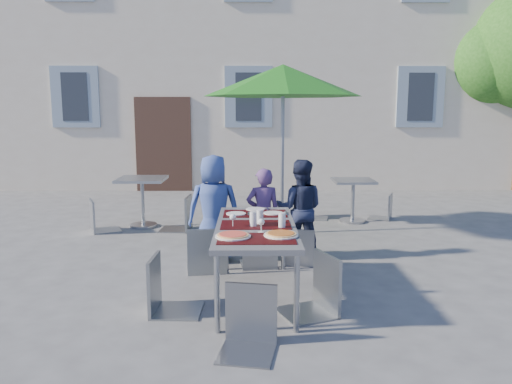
{
  "coord_description": "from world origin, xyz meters",
  "views": [
    {
      "loc": [
        0.03,
        -4.28,
        1.9
      ],
      "look_at": [
        0.1,
        1.55,
        0.94
      ],
      "focal_mm": 35.0,
      "sensor_mm": 36.0,
      "label": 1
    }
  ],
  "objects_px": {
    "chair_3": "(164,250)",
    "bg_chair_r_1": "(386,192)",
    "dining_table": "(256,230)",
    "bg_chair_l_1": "(312,189)",
    "chair_1": "(259,223)",
    "chair_4": "(318,249)",
    "pizza_near_right": "(281,234)",
    "child_2": "(300,209)",
    "cafe_table_0": "(142,192)",
    "patio_umbrella": "(283,82)",
    "cafe_table_1": "(353,193)",
    "pizza_near_left": "(233,235)",
    "chair_2": "(299,224)",
    "bg_chair_l_0": "(98,196)",
    "child_1": "(263,215)",
    "chair_0": "(206,221)",
    "child_0": "(214,208)",
    "chair_5": "(249,281)",
    "bg_chair_r_0": "(181,192)"
  },
  "relations": [
    {
      "from": "patio_umbrella",
      "to": "child_2",
      "type": "bearing_deg",
      "value": -83.52
    },
    {
      "from": "patio_umbrella",
      "to": "pizza_near_left",
      "type": "bearing_deg",
      "value": -101.7
    },
    {
      "from": "pizza_near_right",
      "to": "cafe_table_0",
      "type": "bearing_deg",
      "value": 119.72
    },
    {
      "from": "bg_chair_r_1",
      "to": "dining_table",
      "type": "bearing_deg",
      "value": -122.4
    },
    {
      "from": "chair_3",
      "to": "bg_chair_r_1",
      "type": "relative_size",
      "value": 1.21
    },
    {
      "from": "child_1",
      "to": "bg_chair_r_1",
      "type": "distance_m",
      "value": 3.26
    },
    {
      "from": "pizza_near_left",
      "to": "pizza_near_right",
      "type": "height_order",
      "value": "same"
    },
    {
      "from": "dining_table",
      "to": "bg_chair_l_1",
      "type": "relative_size",
      "value": 2.08
    },
    {
      "from": "dining_table",
      "to": "chair_3",
      "type": "relative_size",
      "value": 1.8
    },
    {
      "from": "dining_table",
      "to": "pizza_near_right",
      "type": "xyz_separation_m",
      "value": [
        0.23,
        -0.46,
        0.07
      ]
    },
    {
      "from": "child_2",
      "to": "cafe_table_0",
      "type": "relative_size",
      "value": 1.58
    },
    {
      "from": "bg_chair_r_1",
      "to": "bg_chair_r_0",
      "type": "bearing_deg",
      "value": -167.43
    },
    {
      "from": "cafe_table_0",
      "to": "bg_chair_r_0",
      "type": "xyz_separation_m",
      "value": [
        0.67,
        -0.24,
        0.04
      ]
    },
    {
      "from": "chair_4",
      "to": "pizza_near_right",
      "type": "bearing_deg",
      "value": -176.04
    },
    {
      "from": "dining_table",
      "to": "chair_0",
      "type": "height_order",
      "value": "chair_0"
    },
    {
      "from": "child_1",
      "to": "cafe_table_0",
      "type": "xyz_separation_m",
      "value": [
        -1.93,
        1.87,
        -0.01
      ]
    },
    {
      "from": "chair_2",
      "to": "chair_1",
      "type": "bearing_deg",
      "value": -165.05
    },
    {
      "from": "chair_4",
      "to": "cafe_table_0",
      "type": "height_order",
      "value": "chair_4"
    },
    {
      "from": "pizza_near_left",
      "to": "chair_2",
      "type": "xyz_separation_m",
      "value": [
        0.76,
        1.56,
        -0.25
      ]
    },
    {
      "from": "bg_chair_r_1",
      "to": "bg_chair_l_0",
      "type": "bearing_deg",
      "value": -169.95
    },
    {
      "from": "pizza_near_left",
      "to": "cafe_table_1",
      "type": "xyz_separation_m",
      "value": [
        1.91,
        3.93,
        -0.27
      ]
    },
    {
      "from": "bg_chair_l_0",
      "to": "cafe_table_1",
      "type": "bearing_deg",
      "value": 8.58
    },
    {
      "from": "pizza_near_left",
      "to": "chair_0",
      "type": "relative_size",
      "value": 0.32
    },
    {
      "from": "chair_3",
      "to": "child_1",
      "type": "bearing_deg",
      "value": 59.69
    },
    {
      "from": "child_2",
      "to": "bg_chair_l_0",
      "type": "distance_m",
      "value": 3.35
    },
    {
      "from": "chair_1",
      "to": "chair_3",
      "type": "xyz_separation_m",
      "value": [
        -0.91,
        -1.33,
        0.04
      ]
    },
    {
      "from": "bg_chair_l_1",
      "to": "chair_4",
      "type": "bearing_deg",
      "value": -96.26
    },
    {
      "from": "chair_2",
      "to": "bg_chair_l_0",
      "type": "height_order",
      "value": "bg_chair_l_0"
    },
    {
      "from": "chair_5",
      "to": "bg_chair_l_1",
      "type": "bearing_deg",
      "value": 77.36
    },
    {
      "from": "chair_0",
      "to": "chair_4",
      "type": "height_order",
      "value": "chair_4"
    },
    {
      "from": "child_0",
      "to": "child_1",
      "type": "bearing_deg",
      "value": 177.55
    },
    {
      "from": "chair_1",
      "to": "chair_3",
      "type": "height_order",
      "value": "chair_3"
    },
    {
      "from": "pizza_near_right",
      "to": "child_2",
      "type": "bearing_deg",
      "value": 79.0
    },
    {
      "from": "pizza_near_right",
      "to": "bg_chair_l_0",
      "type": "height_order",
      "value": "bg_chair_l_0"
    },
    {
      "from": "chair_1",
      "to": "cafe_table_1",
      "type": "distance_m",
      "value": 3.0
    },
    {
      "from": "dining_table",
      "to": "patio_umbrella",
      "type": "xyz_separation_m",
      "value": [
        0.44,
        2.65,
        1.61
      ]
    },
    {
      "from": "child_1",
      "to": "bg_chair_r_0",
      "type": "relative_size",
      "value": 1.14
    },
    {
      "from": "dining_table",
      "to": "child_1",
      "type": "relative_size",
      "value": 1.56
    },
    {
      "from": "patio_umbrella",
      "to": "cafe_table_1",
      "type": "distance_m",
      "value": 2.35
    },
    {
      "from": "child_0",
      "to": "bg_chair_r_0",
      "type": "bearing_deg",
      "value": -71.66
    },
    {
      "from": "cafe_table_1",
      "to": "chair_1",
      "type": "bearing_deg",
      "value": -123.35
    },
    {
      "from": "child_0",
      "to": "chair_4",
      "type": "xyz_separation_m",
      "value": [
        1.09,
        -1.69,
        -0.05
      ]
    },
    {
      "from": "chair_0",
      "to": "bg_chair_l_0",
      "type": "relative_size",
      "value": 1.08
    },
    {
      "from": "child_2",
      "to": "cafe_table_1",
      "type": "xyz_separation_m",
      "value": [
        1.12,
        2.07,
        -0.15
      ]
    },
    {
      "from": "child_0",
      "to": "bg_chair_l_0",
      "type": "xyz_separation_m",
      "value": [
        -1.93,
        1.56,
        -0.11
      ]
    },
    {
      "from": "chair_3",
      "to": "chair_5",
      "type": "distance_m",
      "value": 1.09
    },
    {
      "from": "chair_3",
      "to": "dining_table",
      "type": "bearing_deg",
      "value": 25.1
    },
    {
      "from": "chair_2",
      "to": "child_1",
      "type": "bearing_deg",
      "value": 156.2
    },
    {
      "from": "chair_4",
      "to": "patio_umbrella",
      "type": "bearing_deg",
      "value": 92.51
    },
    {
      "from": "chair_1",
      "to": "chair_5",
      "type": "height_order",
      "value": "chair_5"
    }
  ]
}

